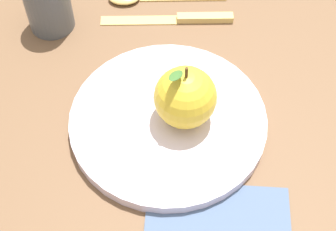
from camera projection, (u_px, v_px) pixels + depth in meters
ground_plane at (167, 101)px, 0.66m from camera, size 2.40×2.40×0.00m
dinner_plate at (168, 120)px, 0.63m from camera, size 0.25×0.25×0.02m
apple at (182, 99)px, 0.60m from camera, size 0.08×0.08×0.09m
cup at (48, 3)px, 0.71m from camera, size 0.06×0.06×0.08m
knife at (179, 19)px, 0.75m from camera, size 0.18×0.11×0.01m
linen_napkin at (218, 229)px, 0.56m from camera, size 0.20×0.18×0.00m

